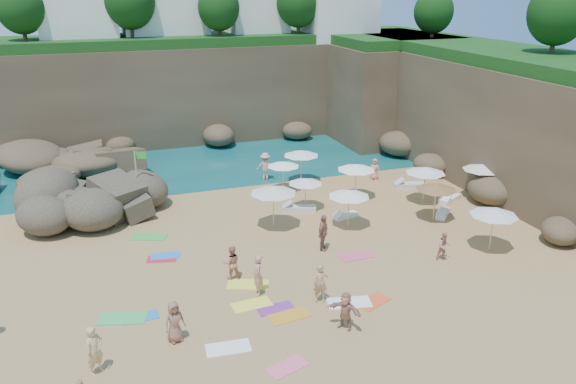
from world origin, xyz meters
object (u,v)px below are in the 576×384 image
object	(u,v)px
parasol_2	(426,170)
person_stand_2	(265,166)
lounger_0	(343,196)
rock_outcrop	(96,222)
person_stand_1	(232,263)
person_stand_4	(375,169)
person_stand_5	(74,184)
person_stand_6	(258,275)
flag_pole	(138,173)
parasol_1	(283,164)
parasol_0	(301,153)
person_stand_0	(95,350)
person_stand_3	(323,233)

from	to	relation	value
parasol_2	person_stand_2	world-z (taller)	parasol_2
parasol_2	lounger_0	bearing A→B (deg)	150.83
rock_outcrop	person_stand_1	distance (m)	10.74
parasol_2	person_stand_1	world-z (taller)	parasol_2
person_stand_4	person_stand_5	bearing A→B (deg)	-153.46
person_stand_4	person_stand_6	size ratio (longest dim) A/B	0.78
person_stand_5	parasol_2	bearing A→B (deg)	-26.35
flag_pole	parasol_1	bearing A→B (deg)	2.36
person_stand_2	person_stand_1	bearing A→B (deg)	88.80
parasol_0	person_stand_6	size ratio (longest dim) A/B	1.28
flag_pole	person_stand_2	size ratio (longest dim) A/B	1.93
person_stand_1	flag_pole	bearing A→B (deg)	-66.95
parasol_1	person_stand_2	xyz separation A→B (m)	(-0.43, 2.55, -0.89)
person_stand_0	lounger_0	bearing A→B (deg)	1.34
person_stand_6	rock_outcrop	bearing A→B (deg)	-136.31
rock_outcrop	parasol_1	xyz separation A→B (m)	(11.90, 1.39, 1.86)
parasol_0	person_stand_0	xyz separation A→B (m)	(-13.94, -16.55, -1.18)
parasol_2	person_stand_4	world-z (taller)	parasol_2
person_stand_1	person_stand_3	xyz separation A→B (m)	(5.15, 1.39, 0.14)
person_stand_2	person_stand_6	distance (m)	15.47
flag_pole	lounger_0	bearing A→B (deg)	-9.64
person_stand_3	person_stand_4	world-z (taller)	person_stand_3
parasol_2	person_stand_1	bearing A→B (deg)	-158.25
person_stand_6	person_stand_3	bearing A→B (deg)	137.55
parasol_2	lounger_0	size ratio (longest dim) A/B	1.54
person_stand_1	person_stand_6	bearing A→B (deg)	118.78
parasol_2	person_stand_2	size ratio (longest dim) A/B	1.27
parasol_0	person_stand_3	size ratio (longest dim) A/B	1.26
parasol_2	person_stand_1	distance (m)	14.78
rock_outcrop	person_stand_0	xyz separation A→B (m)	(-0.34, -13.96, 0.93)
person_stand_1	person_stand_3	distance (m)	5.34
parasol_1	person_stand_3	world-z (taller)	parasol_1
flag_pole	person_stand_1	bearing A→B (deg)	-72.70
person_stand_5	person_stand_6	world-z (taller)	person_stand_6
person_stand_1	person_stand_6	world-z (taller)	person_stand_6
lounger_0	person_stand_0	world-z (taller)	person_stand_0
person_stand_1	person_stand_2	distance (m)	14.12
parasol_0	person_stand_1	bearing A→B (deg)	-123.93
person_stand_3	lounger_0	bearing A→B (deg)	11.09
parasol_2	person_stand_5	distance (m)	22.27
flag_pole	person_stand_0	size ratio (longest dim) A/B	2.01
parasol_2	person_stand_5	size ratio (longest dim) A/B	1.46
person_stand_2	person_stand_6	world-z (taller)	person_stand_2
lounger_0	person_stand_1	size ratio (longest dim) A/B	0.97
parasol_1	lounger_0	bearing A→B (deg)	-37.81
flag_pole	person_stand_2	xyz separation A→B (m)	(8.77, 2.93, -1.43)
person_stand_2	person_stand_4	bearing A→B (deg)	-176.39
lounger_0	person_stand_4	xyz separation A→B (m)	(3.59, 2.58, 0.62)
person_stand_2	person_stand_5	xyz separation A→B (m)	(-12.55, 0.95, -0.13)
person_stand_6	parasol_0	bearing A→B (deg)	164.38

